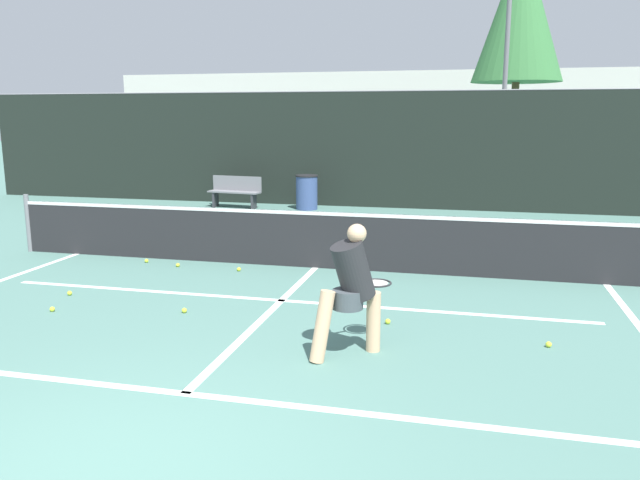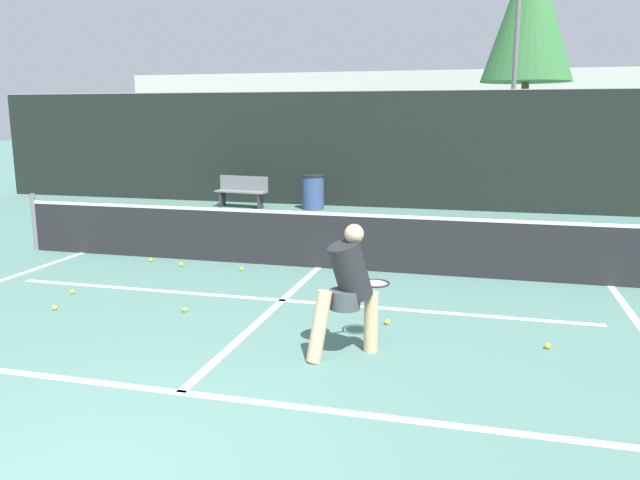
{
  "view_description": "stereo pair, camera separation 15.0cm",
  "coord_description": "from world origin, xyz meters",
  "views": [
    {
      "loc": [
        2.45,
        -3.4,
        2.5
      ],
      "look_at": [
        0.63,
        4.11,
        0.95
      ],
      "focal_mm": 35.0,
      "sensor_mm": 36.0,
      "label": 1
    },
    {
      "loc": [
        2.59,
        -3.36,
        2.5
      ],
      "look_at": [
        0.63,
        4.11,
        0.95
      ],
      "focal_mm": 35.0,
      "sensor_mm": 36.0,
      "label": 2
    }
  ],
  "objects": [
    {
      "name": "net",
      "position": [
        0.0,
        6.4,
        0.51
      ],
      "size": [
        11.09,
        0.09,
        1.07
      ],
      "color": "slate",
      "rests_on": "ground"
    },
    {
      "name": "tennis_ball_scattered_5",
      "position": [
        1.55,
        3.84,
        0.03
      ],
      "size": [
        0.07,
        0.07,
        0.07
      ],
      "primitive_type": "sphere",
      "color": "#D1E033",
      "rests_on": "ground"
    },
    {
      "name": "player_practicing",
      "position": [
        1.3,
        2.75,
        0.75
      ],
      "size": [
        0.85,
        1.11,
        1.42
      ],
      "rotation": [
        0.0,
        0.0,
        0.72
      ],
      "color": "#DBAD84",
      "rests_on": "ground"
    },
    {
      "name": "tennis_ball_scattered_9",
      "position": [
        -2.26,
        5.92,
        0.03
      ],
      "size": [
        0.07,
        0.07,
        0.07
      ],
      "primitive_type": "sphere",
      "color": "#D1E033",
      "rests_on": "ground"
    },
    {
      "name": "tennis_ball_scattered_8",
      "position": [
        3.37,
        3.48,
        0.03
      ],
      "size": [
        0.07,
        0.07,
        0.07
      ],
      "primitive_type": "sphere",
      "color": "#D1E033",
      "rests_on": "ground"
    },
    {
      "name": "tennis_ball_scattered_1",
      "position": [
        -1.16,
        5.88,
        0.03
      ],
      "size": [
        0.07,
        0.07,
        0.07
      ],
      "primitive_type": "sphere",
      "color": "#D1E033",
      "rests_on": "ground"
    },
    {
      "name": "trash_bin",
      "position": [
        -1.82,
        12.75,
        0.47
      ],
      "size": [
        0.61,
        0.61,
        0.93
      ],
      "color": "#384C7F",
      "rests_on": "ground"
    },
    {
      "name": "tennis_ball_scattered_2",
      "position": [
        -2.93,
        6.08,
        0.03
      ],
      "size": [
        0.07,
        0.07,
        0.07
      ],
      "primitive_type": "sphere",
      "color": "#D1E033",
      "rests_on": "ground"
    },
    {
      "name": "tennis_ball_scattered_3",
      "position": [
        0.75,
        3.93,
        0.03
      ],
      "size": [
        0.07,
        0.07,
        0.07
      ],
      "primitive_type": "sphere",
      "color": "#D1E033",
      "rests_on": "ground"
    },
    {
      "name": "building_far",
      "position": [
        0.0,
        32.35,
        2.42
      ],
      "size": [
        36.0,
        2.4,
        4.85
      ],
      "primitive_type": "cube",
      "color": "beige",
      "rests_on": "ground"
    },
    {
      "name": "tree_west",
      "position": [
        3.95,
        21.95,
        6.31
      ],
      "size": [
        3.35,
        3.35,
        8.94
      ],
      "color": "brown",
      "rests_on": "ground"
    },
    {
      "name": "tennis_ball_scattered_7",
      "position": [
        -2.99,
        4.01,
        0.03
      ],
      "size": [
        0.07,
        0.07,
        0.07
      ],
      "primitive_type": "sphere",
      "color": "#D1E033",
      "rests_on": "ground"
    },
    {
      "name": "court_baseline_near",
      "position": [
        0.0,
        1.46,
        0.0
      ],
      "size": [
        11.0,
        0.1,
        0.01
      ],
      "primitive_type": "cube",
      "color": "white",
      "rests_on": "ground"
    },
    {
      "name": "court_center_mark",
      "position": [
        0.0,
        3.93,
        0.0
      ],
      "size": [
        0.1,
        4.94,
        0.01
      ],
      "primitive_type": "cube",
      "color": "white",
      "rests_on": "ground"
    },
    {
      "name": "courtside_bench",
      "position": [
        -3.81,
        12.59,
        0.46
      ],
      "size": [
        1.52,
        0.57,
        0.86
      ],
      "rotation": [
        0.0,
        0.0,
        -0.13
      ],
      "color": "slate",
      "rests_on": "ground"
    },
    {
      "name": "parked_car",
      "position": [
        4.5,
        15.92,
        0.57
      ],
      "size": [
        1.8,
        4.12,
        1.36
      ],
      "color": "black",
      "rests_on": "ground"
    },
    {
      "name": "tennis_ball_scattered_6",
      "position": [
        -2.75,
        3.3,
        0.03
      ],
      "size": [
        0.07,
        0.07,
        0.07
      ],
      "primitive_type": "sphere",
      "color": "#D1E033",
      "rests_on": "ground"
    },
    {
      "name": "tennis_ball_scattered_0",
      "position": [
        -1.06,
        3.66,
        0.03
      ],
      "size": [
        0.07,
        0.07,
        0.07
      ],
      "primitive_type": "sphere",
      "color": "#D1E033",
      "rests_on": "ground"
    },
    {
      "name": "court_service_line",
      "position": [
        0.0,
        4.47,
        0.0
      ],
      "size": [
        8.25,
        0.1,
        0.01
      ],
      "primitive_type": "cube",
      "color": "white",
      "rests_on": "ground"
    },
    {
      "name": "fence_back",
      "position": [
        0.0,
        13.58,
        1.57
      ],
      "size": [
        24.0,
        0.06,
        3.15
      ],
      "color": "black",
      "rests_on": "ground"
    },
    {
      "name": "floodlight_mast",
      "position": [
        3.43,
        19.16,
        4.87
      ],
      "size": [
        1.1,
        0.24,
        7.53
      ],
      "color": "slate",
      "rests_on": "ground"
    }
  ]
}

